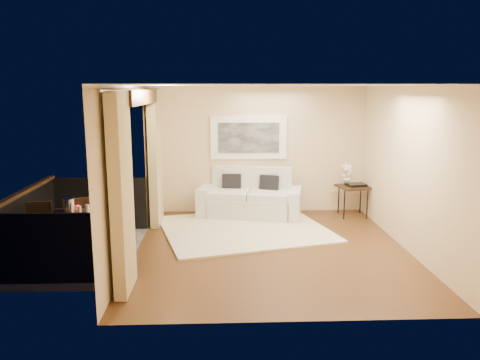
{
  "coord_description": "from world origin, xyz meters",
  "views": [
    {
      "loc": [
        -0.82,
        -7.46,
        2.66
      ],
      "look_at": [
        -0.5,
        0.69,
        1.05
      ],
      "focal_mm": 35.0,
      "sensor_mm": 36.0,
      "label": 1
    }
  ],
  "objects_px": {
    "side_table": "(353,189)",
    "bistro_table": "(75,217)",
    "orchid": "(347,174)",
    "balcony_chair_far": "(78,221)",
    "sofa": "(250,199)",
    "ice_bucket": "(69,205)",
    "balcony_chair_near": "(39,226)"
  },
  "relations": [
    {
      "from": "side_table",
      "to": "balcony_chair_near",
      "type": "relative_size",
      "value": 0.79
    },
    {
      "from": "balcony_chair_far",
      "to": "orchid",
      "type": "bearing_deg",
      "value": -170.73
    },
    {
      "from": "side_table",
      "to": "balcony_chair_near",
      "type": "height_order",
      "value": "balcony_chair_near"
    },
    {
      "from": "orchid",
      "to": "balcony_chair_near",
      "type": "distance_m",
      "value": 6.04
    },
    {
      "from": "side_table",
      "to": "bistro_table",
      "type": "bearing_deg",
      "value": -154.77
    },
    {
      "from": "side_table",
      "to": "orchid",
      "type": "relative_size",
      "value": 1.51
    },
    {
      "from": "balcony_chair_far",
      "to": "ice_bucket",
      "type": "bearing_deg",
      "value": 64.62
    },
    {
      "from": "sofa",
      "to": "orchid",
      "type": "height_order",
      "value": "orchid"
    },
    {
      "from": "sofa",
      "to": "orchid",
      "type": "xyz_separation_m",
      "value": [
        2.05,
        0.05,
        0.53
      ]
    },
    {
      "from": "balcony_chair_far",
      "to": "balcony_chair_near",
      "type": "relative_size",
      "value": 1.04
    },
    {
      "from": "orchid",
      "to": "ice_bucket",
      "type": "distance_m",
      "value": 5.59
    },
    {
      "from": "bistro_table",
      "to": "balcony_chair_near",
      "type": "relative_size",
      "value": 0.87
    },
    {
      "from": "ice_bucket",
      "to": "side_table",
      "type": "bearing_deg",
      "value": 23.97
    },
    {
      "from": "bistro_table",
      "to": "ice_bucket",
      "type": "distance_m",
      "value": 0.23
    },
    {
      "from": "balcony_chair_far",
      "to": "ice_bucket",
      "type": "xyz_separation_m",
      "value": [
        -0.05,
        -0.24,
        0.33
      ]
    },
    {
      "from": "sofa",
      "to": "side_table",
      "type": "distance_m",
      "value": 2.17
    },
    {
      "from": "bistro_table",
      "to": "ice_bucket",
      "type": "relative_size",
      "value": 3.93
    },
    {
      "from": "balcony_chair_far",
      "to": "ice_bucket",
      "type": "relative_size",
      "value": 4.68
    },
    {
      "from": "sofa",
      "to": "balcony_chair_near",
      "type": "xyz_separation_m",
      "value": [
        -3.47,
        -2.36,
        0.16
      ]
    },
    {
      "from": "balcony_chair_far",
      "to": "bistro_table",
      "type": "bearing_deg",
      "value": 86.03
    },
    {
      "from": "bistro_table",
      "to": "balcony_chair_near",
      "type": "xyz_separation_m",
      "value": [
        -0.6,
        0.1,
        -0.17
      ]
    },
    {
      "from": "bistro_table",
      "to": "ice_bucket",
      "type": "bearing_deg",
      "value": 141.27
    },
    {
      "from": "side_table",
      "to": "orchid",
      "type": "height_order",
      "value": "orchid"
    },
    {
      "from": "bistro_table",
      "to": "balcony_chair_near",
      "type": "height_order",
      "value": "balcony_chair_near"
    },
    {
      "from": "balcony_chair_near",
      "to": "ice_bucket",
      "type": "relative_size",
      "value": 4.51
    },
    {
      "from": "sofa",
      "to": "balcony_chair_near",
      "type": "bearing_deg",
      "value": -133.77
    },
    {
      "from": "side_table",
      "to": "ice_bucket",
      "type": "bearing_deg",
      "value": -156.03
    },
    {
      "from": "sofa",
      "to": "balcony_chair_far",
      "type": "bearing_deg",
      "value": -131.94
    },
    {
      "from": "orchid",
      "to": "ice_bucket",
      "type": "height_order",
      "value": "orchid"
    },
    {
      "from": "side_table",
      "to": "bistro_table",
      "type": "distance_m",
      "value": 5.57
    },
    {
      "from": "bistro_table",
      "to": "balcony_chair_near",
      "type": "distance_m",
      "value": 0.63
    },
    {
      "from": "orchid",
      "to": "bistro_table",
      "type": "relative_size",
      "value": 0.6
    }
  ]
}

